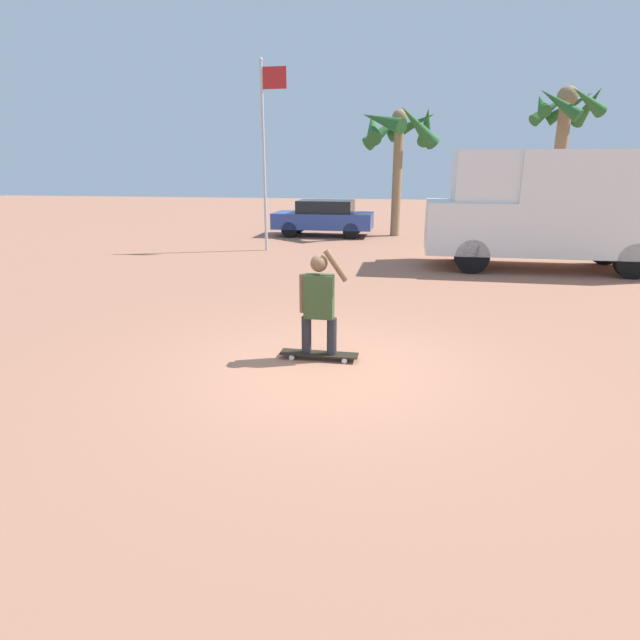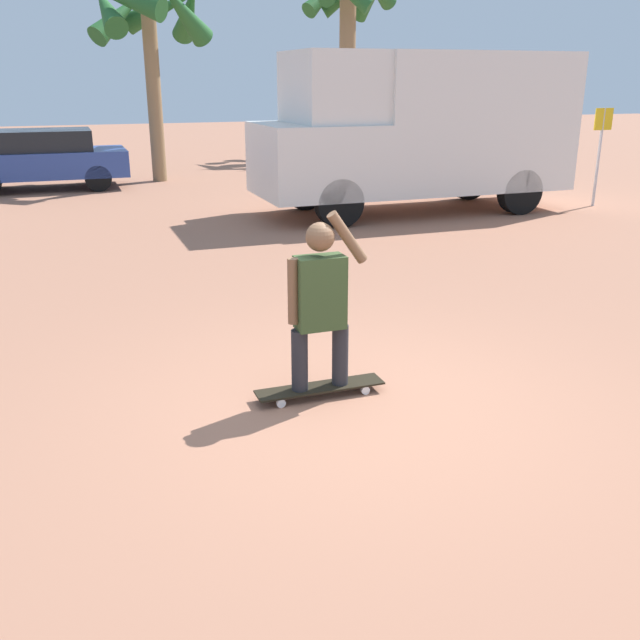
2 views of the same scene
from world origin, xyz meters
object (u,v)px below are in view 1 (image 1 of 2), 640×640
palm_tree_center_background (399,132)px  skateboard (319,354)px  parked_car_blue (324,217)px  person_skateboarder (319,299)px  flagpole (266,145)px  palm_tree_near_van (564,120)px  camper_van (554,206)px

palm_tree_center_background → skateboard: bearing=-92.5°
skateboard → parked_car_blue: size_ratio=0.28×
skateboard → person_skateboarder: person_skateboarder is taller
person_skateboarder → flagpole: (-3.44, 9.59, 2.47)m
palm_tree_near_van → palm_tree_center_background: size_ratio=1.22×
skateboard → flagpole: (-3.44, 9.59, 3.28)m
person_skateboarder → palm_tree_near_van: palm_tree_near_van is taller
palm_tree_near_van → palm_tree_center_background: 8.32m
palm_tree_near_van → camper_van: bearing=-104.4°
palm_tree_near_van → palm_tree_center_background: (-7.08, -4.32, -0.69)m
person_skateboarder → palm_tree_center_background: (0.61, 14.21, 3.11)m
parked_car_blue → camper_van: bearing=-39.2°
parked_car_blue → flagpole: flagpole is taller
camper_van → palm_tree_near_van: palm_tree_near_van is taller
skateboard → person_skateboarder: (-0.00, 0.00, 0.82)m
person_skateboarder → parked_car_blue: size_ratio=0.38×
skateboard → person_skateboarder: bearing=180.0°
person_skateboarder → parked_car_blue: (-2.23, 13.65, -0.14)m
skateboard → parked_car_blue: bearing=99.3°
palm_tree_near_van → flagpole: palm_tree_near_van is taller
camper_van → parked_car_blue: camper_van is taller
palm_tree_near_van → flagpole: bearing=-141.3°
parked_car_blue → flagpole: 4.98m
skateboard → flagpole: size_ratio=0.19×
camper_van → flagpole: size_ratio=1.07×
camper_van → palm_tree_center_background: (-4.33, 6.42, 2.31)m
person_skateboarder → parked_car_blue: bearing=99.3°
camper_van → parked_car_blue: 9.32m
skateboard → palm_tree_center_background: 14.75m
person_skateboarder → palm_tree_near_van: (7.70, 18.52, 3.80)m
parked_car_blue → palm_tree_center_background: (2.85, 0.55, 3.25)m
person_skateboarder → palm_tree_center_background: palm_tree_center_background is taller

